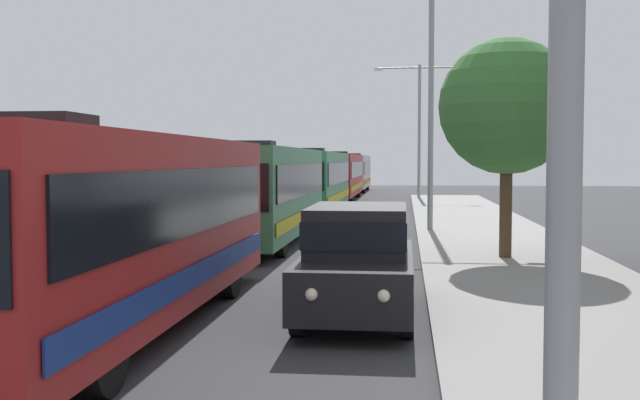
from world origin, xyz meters
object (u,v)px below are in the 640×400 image
object	(u,v)px
bus_fourth_in_line	(338,175)
white_suv	(358,257)
bus_lead	(117,223)
bus_second_in_line	(264,191)
bus_rear	(353,171)
streetlamp_far	(419,117)
roadside_tree	(507,107)
bus_middle	(314,180)
streetlamp_mid	(431,84)

from	to	relation	value
bus_fourth_in_line	white_suv	size ratio (longest dim) A/B	2.63
bus_lead	bus_second_in_line	bearing A→B (deg)	90.00
white_suv	bus_rear	bearing A→B (deg)	94.08
bus_second_in_line	white_suv	bearing A→B (deg)	-71.52
streetlamp_far	bus_second_in_line	bearing A→B (deg)	-101.12
bus_second_in_line	bus_rear	bearing A→B (deg)	90.00
streetlamp_far	roadside_tree	world-z (taller)	streetlamp_far
bus_second_in_line	bus_middle	xyz separation A→B (m)	(0.00, 13.30, 0.00)
bus_middle	streetlamp_far	distance (m)	15.64
bus_fourth_in_line	roadside_tree	size ratio (longest dim) A/B	2.19
bus_middle	streetlamp_mid	size ratio (longest dim) A/B	1.38
bus_lead	white_suv	distance (m)	4.02
bus_second_in_line	white_suv	world-z (taller)	bus_second_in_line
bus_lead	white_suv	bearing A→B (deg)	21.08
bus_fourth_in_line	streetlamp_mid	xyz separation A→B (m)	(5.40, -22.98, 3.73)
streetlamp_mid	bus_lead	bearing A→B (deg)	-108.11
bus_second_in_line	streetlamp_far	bearing A→B (deg)	78.88
bus_lead	bus_fourth_in_line	world-z (taller)	same
white_suv	streetlamp_mid	bearing A→B (deg)	83.57
bus_middle	roadside_tree	distance (m)	18.67
streetlamp_far	streetlamp_mid	bearing A→B (deg)	-90.00
bus_rear	white_suv	world-z (taller)	bus_rear
bus_fourth_in_line	roadside_tree	world-z (taller)	roadside_tree
bus_middle	streetlamp_far	world-z (taller)	streetlamp_far
white_suv	streetlamp_far	size ratio (longest dim) A/B	0.53
bus_fourth_in_line	bus_rear	xyz separation A→B (m)	(-0.00, 13.81, -0.00)
bus_fourth_in_line	bus_rear	world-z (taller)	same
bus_lead	streetlamp_far	xyz separation A→B (m)	(5.40, 39.96, 3.86)
bus_lead	streetlamp_mid	bearing A→B (deg)	71.89
bus_rear	streetlamp_far	bearing A→B (deg)	-67.96
bus_fourth_in_line	bus_rear	size ratio (longest dim) A/B	1.09
bus_middle	streetlamp_far	size ratio (longest dim) A/B	1.37
bus_fourth_in_line	white_suv	xyz separation A→B (m)	(3.70, -38.06, -0.66)
bus_middle	white_suv	size ratio (longest dim) A/B	2.57
bus_lead	bus_rear	xyz separation A→B (m)	(0.00, 53.29, 0.00)
bus_second_in_line	bus_lead	bearing A→B (deg)	-90.00
streetlamp_mid	roadside_tree	distance (m)	8.12
bus_fourth_in_line	white_suv	bearing A→B (deg)	-84.45
bus_lead	roadside_tree	size ratio (longest dim) A/B	1.88
bus_lead	roadside_tree	distance (m)	11.46
white_suv	bus_lead	bearing A→B (deg)	-158.92
bus_rear	roadside_tree	bearing A→B (deg)	-80.96
bus_lead	bus_middle	size ratio (longest dim) A/B	0.88
bus_rear	streetlamp_mid	bearing A→B (deg)	-81.65
bus_middle	bus_fourth_in_line	bearing A→B (deg)	90.00
streetlamp_far	bus_fourth_in_line	bearing A→B (deg)	-175.02
bus_second_in_line	roadside_tree	world-z (taller)	roadside_tree
bus_fourth_in_line	white_suv	distance (m)	38.25
bus_lead	bus_rear	world-z (taller)	same
bus_middle	streetlamp_far	xyz separation A→B (m)	(5.40, 14.17, 3.86)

